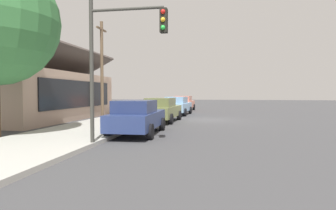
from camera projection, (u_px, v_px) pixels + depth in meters
ground_plane at (206, 120)px, 20.35m from camera, size 120.00×120.00×0.00m
sidewalk_curb at (130, 118)px, 21.31m from camera, size 60.00×4.20×0.16m
car_navy at (137, 117)px, 13.20m from camera, size 4.78×2.09×1.59m
car_olive at (162, 110)px, 18.97m from camera, size 4.82×2.17×1.59m
car_skyblue at (177, 106)px, 24.94m from camera, size 4.79×2.22×1.59m
car_coral at (184, 103)px, 30.98m from camera, size 4.52×2.23×1.59m
storefront_building at (40, 94)px, 20.87m from camera, size 12.79×6.65×5.16m
traffic_light_main at (120, 48)px, 9.91m from camera, size 0.37×2.79×5.20m
utility_pole_wooden at (102, 67)px, 22.53m from camera, size 1.80×0.24×7.50m
fire_hydrant_red at (127, 118)px, 16.03m from camera, size 0.22×0.22×0.71m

